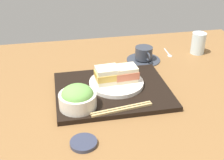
% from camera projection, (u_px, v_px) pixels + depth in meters
% --- Properties ---
extents(ground_plane, '(1.40, 1.00, 0.03)m').
position_uv_depth(ground_plane, '(120.00, 88.00, 1.13)').
color(ground_plane, brown).
extents(serving_tray, '(0.41, 0.32, 0.02)m').
position_uv_depth(serving_tray, '(112.00, 91.00, 1.07)').
color(serving_tray, black).
rests_on(serving_tray, ground_plane).
extents(sandwich_plate, '(0.20, 0.20, 0.01)m').
position_uv_depth(sandwich_plate, '(116.00, 83.00, 1.08)').
color(sandwich_plate, white).
rests_on(sandwich_plate, serving_tray).
extents(sandwich_near, '(0.09, 0.07, 0.06)m').
position_uv_depth(sandwich_near, '(107.00, 75.00, 1.06)').
color(sandwich_near, '#EFE5C1').
rests_on(sandwich_near, sandwich_plate).
extents(sandwich_far, '(0.09, 0.07, 0.06)m').
position_uv_depth(sandwich_far, '(126.00, 73.00, 1.07)').
color(sandwich_far, beige).
rests_on(sandwich_far, sandwich_plate).
extents(salad_bowl, '(0.12, 0.12, 0.08)m').
position_uv_depth(salad_bowl, '(78.00, 98.00, 0.95)').
color(salad_bowl, silver).
rests_on(salad_bowl, serving_tray).
extents(chopsticks_pair, '(0.21, 0.05, 0.01)m').
position_uv_depth(chopsticks_pair, '(122.00, 109.00, 0.95)').
color(chopsticks_pair, tan).
rests_on(chopsticks_pair, serving_tray).
extents(coffee_cup, '(0.15, 0.15, 0.06)m').
position_uv_depth(coffee_cup, '(144.00, 55.00, 1.30)').
color(coffee_cup, '#333842').
rests_on(coffee_cup, ground_plane).
extents(drinking_glass, '(0.06, 0.06, 0.10)m').
position_uv_depth(drinking_glass, '(198.00, 43.00, 1.36)').
color(drinking_glass, silver).
rests_on(drinking_glass, ground_plane).
extents(small_sauce_dish, '(0.08, 0.08, 0.01)m').
position_uv_depth(small_sauce_dish, '(84.00, 143.00, 0.83)').
color(small_sauce_dish, '#33384C').
rests_on(small_sauce_dish, ground_plane).
extents(teaspoon, '(0.02, 0.10, 0.01)m').
position_uv_depth(teaspoon, '(169.00, 54.00, 1.36)').
color(teaspoon, silver).
rests_on(teaspoon, ground_plane).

